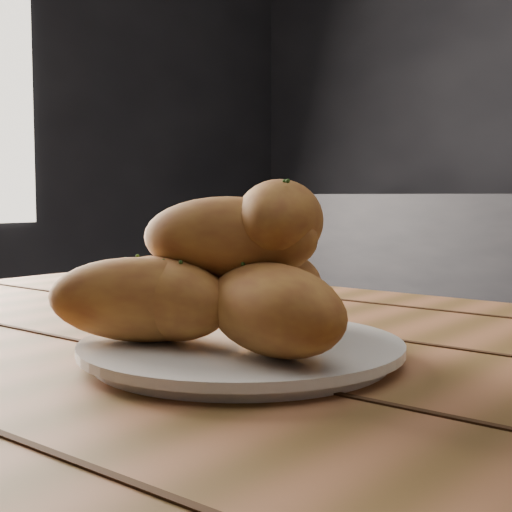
{
  "coord_description": "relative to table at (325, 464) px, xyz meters",
  "views": [
    {
      "loc": [
        0.23,
        -0.89,
        0.89
      ],
      "look_at": [
        -0.16,
        -0.4,
        0.84
      ],
      "focal_mm": 50.0,
      "sensor_mm": 36.0,
      "label": 1
    }
  ],
  "objects": [
    {
      "name": "table",
      "position": [
        0.0,
        0.0,
        0.0
      ],
      "size": [
        1.53,
        0.84,
        0.75
      ],
      "color": "brown",
      "rests_on": "ground"
    },
    {
      "name": "plate",
      "position": [
        -0.05,
        -0.06,
        0.11
      ],
      "size": [
        0.28,
        0.28,
        0.02
      ],
      "color": "white",
      "rests_on": "table"
    },
    {
      "name": "bread_rolls",
      "position": [
        -0.06,
        -0.07,
        0.17
      ],
      "size": [
        0.3,
        0.28,
        0.14
      ],
      "color": "#AA752F",
      "rests_on": "plate"
    }
  ]
}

